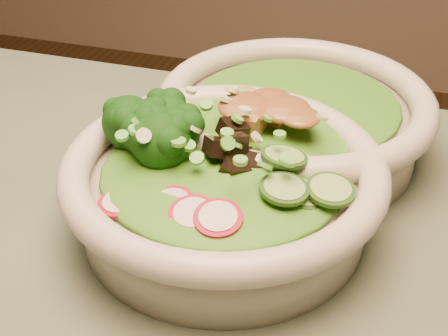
% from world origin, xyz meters
% --- Properties ---
extents(salad_bowl, '(0.25, 0.25, 0.07)m').
position_xyz_m(salad_bowl, '(-0.08, 0.15, 0.79)').
color(salad_bowl, beige).
rests_on(salad_bowl, dining_table).
extents(side_bowl, '(0.25, 0.25, 0.07)m').
position_xyz_m(side_bowl, '(-0.05, 0.27, 0.79)').
color(side_bowl, beige).
rests_on(side_bowl, dining_table).
extents(lettuce_bed, '(0.19, 0.19, 0.02)m').
position_xyz_m(lettuce_bed, '(-0.08, 0.15, 0.81)').
color(lettuce_bed, '#276314').
rests_on(lettuce_bed, salad_bowl).
extents(side_lettuce, '(0.17, 0.17, 0.02)m').
position_xyz_m(side_lettuce, '(-0.05, 0.27, 0.81)').
color(side_lettuce, '#276314').
rests_on(side_lettuce, side_bowl).
extents(broccoli_florets, '(0.09, 0.08, 0.04)m').
position_xyz_m(broccoli_florets, '(-0.13, 0.16, 0.82)').
color(broccoli_florets, black).
rests_on(broccoli_florets, salad_bowl).
extents(radish_slices, '(0.11, 0.06, 0.02)m').
position_xyz_m(radish_slices, '(-0.09, 0.08, 0.81)').
color(radish_slices, maroon).
rests_on(radish_slices, salad_bowl).
extents(cucumber_slices, '(0.08, 0.08, 0.03)m').
position_xyz_m(cucumber_slices, '(-0.02, 0.13, 0.82)').
color(cucumber_slices, '#8ABB68').
rests_on(cucumber_slices, salad_bowl).
extents(mushroom_heap, '(0.08, 0.08, 0.04)m').
position_xyz_m(mushroom_heap, '(-0.07, 0.16, 0.82)').
color(mushroom_heap, black).
rests_on(mushroom_heap, salad_bowl).
extents(tofu_cubes, '(0.09, 0.07, 0.03)m').
position_xyz_m(tofu_cubes, '(-0.06, 0.20, 0.82)').
color(tofu_cubes, '#A67137').
rests_on(tofu_cubes, salad_bowl).
extents(peanut_sauce, '(0.07, 0.05, 0.01)m').
position_xyz_m(peanut_sauce, '(-0.06, 0.20, 0.83)').
color(peanut_sauce, brown).
rests_on(peanut_sauce, tofu_cubes).
extents(scallion_garnish, '(0.18, 0.18, 0.02)m').
position_xyz_m(scallion_garnish, '(-0.08, 0.15, 0.83)').
color(scallion_garnish, '#58AF3E').
rests_on(scallion_garnish, salad_bowl).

